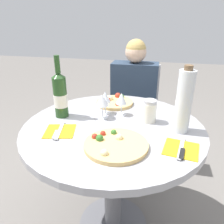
{
  "coord_description": "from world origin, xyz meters",
  "views": [
    {
      "loc": [
        0.23,
        -1.05,
        1.33
      ],
      "look_at": [
        0.0,
        -0.05,
        0.88
      ],
      "focal_mm": 35.0,
      "sensor_mm": 36.0,
      "label": 1
    }
  ],
  "objects_px": {
    "dining_table": "(113,149)",
    "chair_behind_diner": "(134,117)",
    "pizza_large": "(115,144)",
    "tall_carafe": "(184,102)",
    "wine_bottle": "(60,95)",
    "seated_diner": "(132,117)"
  },
  "relations": [
    {
      "from": "dining_table",
      "to": "chair_behind_diner",
      "type": "height_order",
      "value": "chair_behind_diner"
    },
    {
      "from": "wine_bottle",
      "to": "chair_behind_diner",
      "type": "bearing_deg",
      "value": 66.41
    },
    {
      "from": "chair_behind_diner",
      "to": "seated_diner",
      "type": "relative_size",
      "value": 0.79
    },
    {
      "from": "dining_table",
      "to": "tall_carafe",
      "type": "height_order",
      "value": "tall_carafe"
    },
    {
      "from": "chair_behind_diner",
      "to": "seated_diner",
      "type": "bearing_deg",
      "value": 90.0
    },
    {
      "from": "seated_diner",
      "to": "wine_bottle",
      "type": "distance_m",
      "value": 0.83
    },
    {
      "from": "seated_diner",
      "to": "tall_carafe",
      "type": "height_order",
      "value": "seated_diner"
    },
    {
      "from": "wine_bottle",
      "to": "pizza_large",
      "type": "bearing_deg",
      "value": -34.45
    },
    {
      "from": "chair_behind_diner",
      "to": "wine_bottle",
      "type": "height_order",
      "value": "wine_bottle"
    },
    {
      "from": "dining_table",
      "to": "wine_bottle",
      "type": "height_order",
      "value": "wine_bottle"
    },
    {
      "from": "tall_carafe",
      "to": "seated_diner",
      "type": "bearing_deg",
      "value": 116.18
    },
    {
      "from": "tall_carafe",
      "to": "chair_behind_diner",
      "type": "bearing_deg",
      "value": 112.05
    },
    {
      "from": "dining_table",
      "to": "pizza_large",
      "type": "bearing_deg",
      "value": -75.51
    },
    {
      "from": "chair_behind_diner",
      "to": "tall_carafe",
      "type": "xyz_separation_m",
      "value": [
        0.33,
        -0.83,
        0.49
      ]
    },
    {
      "from": "chair_behind_diner",
      "to": "pizza_large",
      "type": "xyz_separation_m",
      "value": [
        0.03,
        -1.05,
        0.34
      ]
    },
    {
      "from": "pizza_large",
      "to": "chair_behind_diner",
      "type": "bearing_deg",
      "value": 91.83
    },
    {
      "from": "chair_behind_diner",
      "to": "wine_bottle",
      "type": "xyz_separation_m",
      "value": [
        -0.34,
        -0.79,
        0.46
      ]
    },
    {
      "from": "seated_diner",
      "to": "pizza_large",
      "type": "xyz_separation_m",
      "value": [
        0.03,
        -0.9,
        0.28
      ]
    },
    {
      "from": "dining_table",
      "to": "wine_bottle",
      "type": "distance_m",
      "value": 0.44
    },
    {
      "from": "pizza_large",
      "to": "wine_bottle",
      "type": "distance_m",
      "value": 0.47
    },
    {
      "from": "chair_behind_diner",
      "to": "seated_diner",
      "type": "distance_m",
      "value": 0.16
    },
    {
      "from": "dining_table",
      "to": "seated_diner",
      "type": "height_order",
      "value": "seated_diner"
    }
  ]
}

